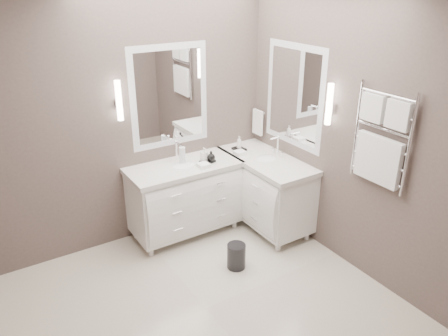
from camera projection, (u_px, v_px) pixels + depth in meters
floor at (206, 309)px, 3.90m from camera, size 3.20×3.00×0.01m
wall_back at (131, 121)px, 4.52m from camera, size 3.20×0.01×2.70m
wall_front at (352, 274)px, 2.19m from camera, size 3.20×0.01×2.70m
wall_right at (350, 134)px, 4.14m from camera, size 0.01×3.00×2.70m
vanity_back at (185, 195)px, 4.87m from camera, size 1.24×0.59×0.97m
vanity_right at (265, 187)px, 5.05m from camera, size 0.59×1.24×0.97m
mirror_back at (170, 96)px, 4.64m from camera, size 0.90×0.02×1.10m
mirror_right at (294, 96)px, 4.67m from camera, size 0.02×0.90×1.10m
sconce_back at (119, 101)px, 4.29m from camera, size 0.06×0.06×0.40m
sconce_right at (329, 105)px, 4.17m from camera, size 0.06×0.06×0.40m
towel_bar_corner at (258, 122)px, 5.25m from camera, size 0.03×0.22×0.30m
towel_ladder at (381, 143)px, 3.79m from camera, size 0.06×0.58×0.90m
waste_bin at (236, 256)px, 4.41m from camera, size 0.25×0.25×0.26m
amenity_tray_back at (207, 161)px, 4.78m from camera, size 0.18×0.15×0.02m
amenity_tray_right at (239, 149)px, 5.12m from camera, size 0.13×0.16×0.02m
water_bottle at (182, 156)px, 4.71m from camera, size 0.08×0.08×0.19m
soap_bottle_a at (204, 154)px, 4.75m from camera, size 0.07×0.08×0.15m
soap_bottle_b at (211, 156)px, 4.75m from camera, size 0.10×0.10×0.11m
soap_bottle_c at (239, 142)px, 5.09m from camera, size 0.06×0.06×0.15m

